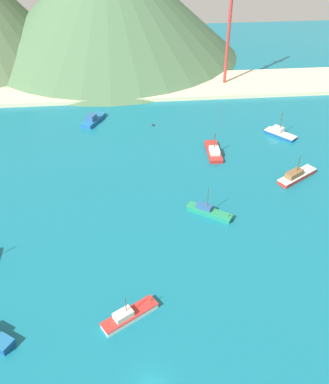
% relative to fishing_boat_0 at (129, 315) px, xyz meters
% --- Properties ---
extents(ground, '(260.00, 280.00, 0.50)m').
position_rel_fishing_boat_0_xyz_m(ground, '(2.58, 18.84, -0.96)').
color(ground, '#146B7F').
extents(fishing_boat_0, '(8.89, 6.63, 4.84)m').
position_rel_fishing_boat_0_xyz_m(fishing_boat_0, '(0.00, 0.00, 0.00)').
color(fishing_boat_0, silver).
rests_on(fishing_boat_0, ground).
extents(fishing_boat_1, '(8.79, 6.78, 6.40)m').
position_rel_fishing_boat_0_xyz_m(fishing_boat_1, '(16.12, 23.13, 0.02)').
color(fishing_boat_1, '#198466').
rests_on(fishing_boat_1, ground).
extents(fishing_boat_3, '(6.66, 9.23, 2.55)m').
position_rel_fishing_boat_0_xyz_m(fishing_boat_3, '(-8.07, 64.79, 0.11)').
color(fishing_boat_3, '#1E5BA8').
rests_on(fishing_boat_3, ground).
extents(fishing_boat_6, '(7.34, 7.80, 6.43)m').
position_rel_fishing_boat_0_xyz_m(fishing_boat_6, '(39.80, 52.73, 0.05)').
color(fishing_boat_6, '#14478C').
rests_on(fishing_boat_6, ground).
extents(fishing_boat_9, '(3.18, 9.62, 5.75)m').
position_rel_fishing_boat_0_xyz_m(fishing_boat_9, '(21.32, 45.44, 0.01)').
color(fishing_boat_9, red).
rests_on(fishing_boat_9, ground).
extents(fishing_boat_11, '(10.09, 7.69, 5.84)m').
position_rel_fishing_boat_0_xyz_m(fishing_boat_11, '(37.36, 33.47, 0.14)').
color(fishing_boat_11, red).
rests_on(fishing_boat_11, ground).
extents(buoy_1, '(0.75, 0.75, 0.75)m').
position_rel_fishing_boat_0_xyz_m(buoy_1, '(7.97, 61.32, -0.58)').
color(buoy_1, '#232328').
rests_on(buoy_1, ground).
extents(beach_strip, '(247.00, 20.07, 1.20)m').
position_rel_fishing_boat_0_xyz_m(beach_strip, '(2.58, 86.17, -0.11)').
color(beach_strip, beige).
rests_on(beach_strip, ground).
extents(radio_tower, '(3.53, 2.83, 35.33)m').
position_rel_fishing_boat_0_xyz_m(radio_tower, '(32.33, 86.15, 17.30)').
color(radio_tower, '#B7332D').
rests_on(radio_tower, ground).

